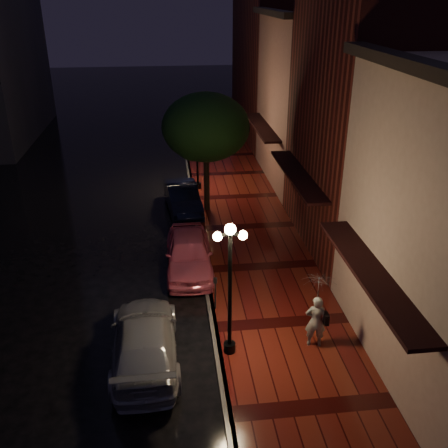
# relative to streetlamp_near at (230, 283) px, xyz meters

# --- Properties ---
(ground) EXTENTS (120.00, 120.00, 0.00)m
(ground) POSITION_rel_streetlamp_near_xyz_m (-0.35, 5.00, -2.60)
(ground) COLOR black
(ground) RESTS_ON ground
(sidewalk) EXTENTS (4.50, 60.00, 0.15)m
(sidewalk) POSITION_rel_streetlamp_near_xyz_m (1.90, 5.00, -2.53)
(sidewalk) COLOR #4C100D
(sidewalk) RESTS_ON ground
(curb) EXTENTS (0.25, 60.00, 0.15)m
(curb) POSITION_rel_streetlamp_near_xyz_m (-0.35, 5.00, -2.53)
(curb) COLOR #595451
(curb) RESTS_ON ground
(storefront_mid) EXTENTS (5.00, 8.00, 11.00)m
(storefront_mid) POSITION_rel_streetlamp_near_xyz_m (6.65, 7.00, 2.90)
(storefront_mid) COLOR #511914
(storefront_mid) RESTS_ON ground
(storefront_far) EXTENTS (5.00, 8.00, 9.00)m
(storefront_far) POSITION_rel_streetlamp_near_xyz_m (6.65, 15.00, 1.90)
(storefront_far) COLOR #8C5951
(storefront_far) RESTS_ON ground
(storefront_extra) EXTENTS (5.00, 12.00, 10.00)m
(storefront_extra) POSITION_rel_streetlamp_near_xyz_m (6.65, 25.00, 2.40)
(storefront_extra) COLOR #511914
(storefront_extra) RESTS_ON ground
(streetlamp_near) EXTENTS (0.96, 0.36, 4.31)m
(streetlamp_near) POSITION_rel_streetlamp_near_xyz_m (0.00, 0.00, 0.00)
(streetlamp_near) COLOR black
(streetlamp_near) RESTS_ON sidewalk
(streetlamp_far) EXTENTS (0.96, 0.36, 4.31)m
(streetlamp_far) POSITION_rel_streetlamp_near_xyz_m (0.00, 14.00, 0.00)
(streetlamp_far) COLOR black
(streetlamp_far) RESTS_ON sidewalk
(street_tree) EXTENTS (4.16, 4.16, 5.80)m
(street_tree) POSITION_rel_streetlamp_near_xyz_m (0.26, 10.99, 1.64)
(street_tree) COLOR black
(street_tree) RESTS_ON sidewalk
(pink_car) EXTENTS (1.86, 4.50, 1.52)m
(pink_car) POSITION_rel_streetlamp_near_xyz_m (-0.95, 5.31, -1.84)
(pink_car) COLOR #EB617F
(pink_car) RESTS_ON ground
(navy_car) EXTENTS (1.95, 4.38, 1.40)m
(navy_car) POSITION_rel_streetlamp_near_xyz_m (-0.95, 11.26, -1.90)
(navy_car) COLOR black
(navy_car) RESTS_ON ground
(silver_car) EXTENTS (2.12, 4.95, 1.42)m
(silver_car) POSITION_rel_streetlamp_near_xyz_m (-2.55, 0.09, -1.89)
(silver_car) COLOR #98989F
(silver_car) RESTS_ON ground
(woman_with_umbrella) EXTENTS (1.02, 1.04, 2.46)m
(woman_with_umbrella) POSITION_rel_streetlamp_near_xyz_m (2.65, 0.02, -0.83)
(woman_with_umbrella) COLOR white
(woman_with_umbrella) RESTS_ON sidewalk
(parking_meter) EXTENTS (0.13, 0.11, 1.23)m
(parking_meter) POSITION_rel_streetlamp_near_xyz_m (-0.20, 2.31, -1.71)
(parking_meter) COLOR black
(parking_meter) RESTS_ON sidewalk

